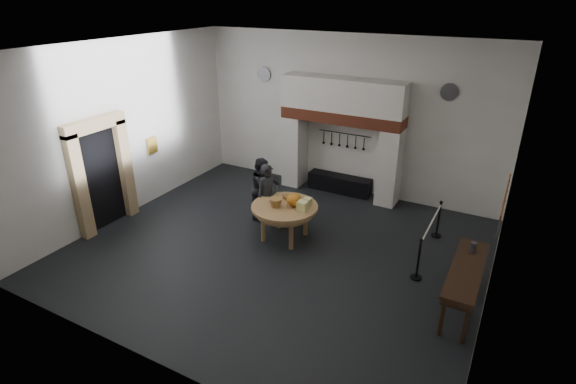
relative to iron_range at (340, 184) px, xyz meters
The scene contains 39 objects.
floor 3.73m from the iron_range, 90.00° to the right, with size 9.00×8.00×0.02m, color black.
ceiling 5.65m from the iron_range, 90.00° to the right, with size 9.00×8.00×0.02m, color silver.
wall_back 2.02m from the iron_range, 90.00° to the left, with size 9.00×0.02×4.50m, color white.
wall_front 7.97m from the iron_range, 90.00° to the right, with size 9.00×0.02×4.50m, color white.
wall_left 6.17m from the iron_range, 140.42° to the right, with size 0.02×8.00×4.50m, color white.
wall_right 6.17m from the iron_range, 39.58° to the right, with size 0.02×8.00×4.50m, color white.
chimney_pier_left 1.69m from the iron_range, behind, with size 0.55×0.70×2.15m, color silver.
chimney_pier_right 1.69m from the iron_range, ahead, with size 0.55×0.70×2.15m, color silver.
hearth_brick_band 2.06m from the iron_range, 90.00° to the right, with size 3.50×0.72×0.32m, color #9E442B.
chimney_hood 2.67m from the iron_range, 90.00° to the right, with size 3.50×0.70×0.90m, color silver.
iron_range is the anchor object (origin of this frame).
utensil_rail 1.51m from the iron_range, 90.00° to the left, with size 0.02×0.02×1.60m, color black.
door_recess 6.58m from the iron_range, 133.44° to the right, with size 0.04×1.10×2.50m, color black.
door_jamb_near 7.05m from the iron_range, 128.94° to the right, with size 0.22×0.30×2.60m, color tan.
door_jamb_far 6.04m from the iron_range, 137.45° to the right, with size 0.22×0.30×2.60m, color tan.
door_lintel 6.87m from the iron_range, 132.86° to the right, with size 0.22×1.70×0.30m, color tan.
wall_plaque 5.49m from the iron_range, 146.73° to the right, with size 0.05×0.34×0.44m, color gold.
work_table 3.26m from the iron_range, 91.99° to the right, with size 1.59×1.59×0.07m, color #B27B54.
pumpkin 3.20m from the iron_range, 88.36° to the right, with size 0.36×0.36×0.31m, color orange.
cheese_block_big 3.36m from the iron_range, 83.17° to the right, with size 0.22×0.22×0.24m, color #E3DE88.
cheese_block_small 3.06m from the iron_range, 82.87° to the right, with size 0.18×0.18×0.20m, color #D9D982.
wicker_basket 3.44m from the iron_range, 94.46° to the right, with size 0.32×0.32×0.22m, color #A77D3D.
bread_loaf 2.94m from the iron_range, 94.24° to the right, with size 0.31×0.18×0.13m, color olive.
visitor_near 3.01m from the iron_range, 105.06° to the right, with size 0.61×0.40×1.67m, color #212227.
visitor_far 2.78m from the iron_range, 115.45° to the right, with size 0.79×0.62×1.63m, color black.
side_table 5.71m from the iron_range, 43.71° to the right, with size 0.55×2.20×0.06m, color #392114.
pewter_jug 5.33m from the iron_range, 39.00° to the right, with size 0.12×0.12×0.22m, color #55545A.
copper_pan_a 5.93m from the iron_range, 38.28° to the right, with size 0.34×0.34×0.03m, color #C6662D.
copper_pan_b 5.62m from the iron_range, 33.66° to the right, with size 0.32×0.32×0.03m, color #C6662D.
copper_pan_c 5.35m from the iron_range, 28.48° to the right, with size 0.30×0.30×0.03m, color #C6662D.
copper_pan_d 5.13m from the iron_range, 22.75° to the right, with size 0.28×0.28×0.03m, color #C6662D.
pewter_plate_left 5.69m from the iron_range, 36.66° to the right, with size 0.40×0.40×0.03m, color #4C4C51.
pewter_plate_mid 5.36m from the iron_range, 31.38° to the right, with size 0.40×0.40×0.03m, color #4C4C51.
pewter_plate_right 5.08m from the iron_range, 25.42° to the right, with size 0.40×0.40×0.03m, color #4C4C51.
pewter_plate_back_left 4.01m from the iron_range, behind, with size 0.44×0.44×0.03m, color #4C4C51.
pewter_plate_back_right 4.01m from the iron_range, ahead, with size 0.44×0.44×0.03m, color #4C4C51.
barrier_post_near 4.60m from the iron_range, 46.99° to the right, with size 0.05×0.05×0.90m, color black.
barrier_post_far 3.42m from the iron_range, 23.44° to the right, with size 0.05×0.05×0.90m, color black.
barrier_rope 3.97m from the iron_range, 36.97° to the right, with size 0.04×0.04×2.00m, color white.
Camera 1 is at (4.50, -7.83, 5.55)m, focal length 28.00 mm.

